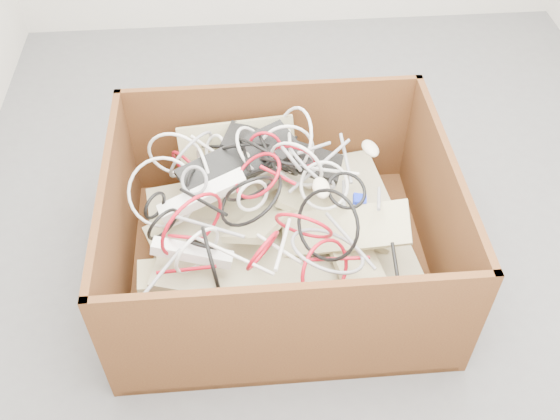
{
  "coord_description": "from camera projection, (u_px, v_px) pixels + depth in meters",
  "views": [
    {
      "loc": [
        -0.34,
        -1.78,
        1.89
      ],
      "look_at": [
        -0.22,
        -0.27,
        0.3
      ],
      "focal_mm": 40.55,
      "sensor_mm": 36.0,
      "label": 1
    }
  ],
  "objects": [
    {
      "name": "vga_plug",
      "position": [
        360.0,
        199.0,
        2.16
      ],
      "size": [
        0.05,
        0.05,
        0.03
      ],
      "primitive_type": "cube",
      "rotation": [
        0.09,
        0.14,
        -0.14
      ],
      "color": "#0D22C7",
      "rests_on": "keyboard_pile"
    },
    {
      "name": "power_strip_left",
      "position": [
        203.0,
        196.0,
        2.13
      ],
      "size": [
        0.32,
        0.14,
        0.13
      ],
      "primitive_type": "cube",
      "rotation": [
        0.14,
        -0.26,
        0.27
      ],
      "color": "white",
      "rests_on": "keyboard_pile"
    },
    {
      "name": "cable_tangle",
      "position": [
        253.0,
        189.0,
        2.13
      ],
      "size": [
        0.91,
        0.82,
        0.42
      ],
      "color": "black",
      "rests_on": "keyboard_pile"
    },
    {
      "name": "ground",
      "position": [
        328.0,
        209.0,
        2.61
      ],
      "size": [
        3.0,
        3.0,
        0.0
      ],
      "primitive_type": "plane",
      "color": "#515154",
      "rests_on": "ground"
    },
    {
      "name": "power_strip_right",
      "position": [
        192.0,
        253.0,
        2.02
      ],
      "size": [
        0.27,
        0.1,
        0.09
      ],
      "primitive_type": "cube",
      "rotation": [
        -0.1,
        0.17,
        -0.19
      ],
      "color": "white",
      "rests_on": "keyboard_pile"
    },
    {
      "name": "mice_scatter",
      "position": [
        278.0,
        196.0,
        2.15
      ],
      "size": [
        0.82,
        0.71,
        0.2
      ],
      "color": "beige",
      "rests_on": "keyboard_pile"
    },
    {
      "name": "cardboard_box",
      "position": [
        276.0,
        245.0,
        2.3
      ],
      "size": [
        1.15,
        0.96,
        0.52
      ],
      "color": "#442011",
      "rests_on": "ground"
    },
    {
      "name": "keyboard_pile",
      "position": [
        279.0,
        212.0,
        2.23
      ],
      "size": [
        0.93,
        0.82,
        0.34
      ],
      "color": "tan",
      "rests_on": "cardboard_box"
    }
  ]
}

